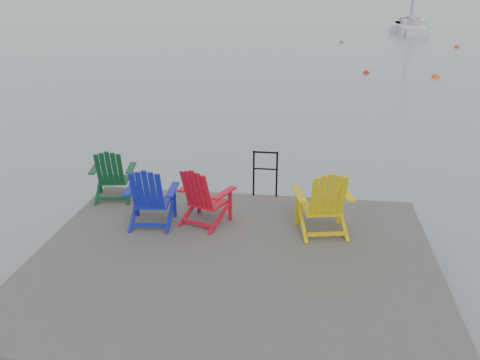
# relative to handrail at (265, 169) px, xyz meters

# --- Properties ---
(ground) EXTENTS (400.00, 400.00, 0.00)m
(ground) POSITION_rel_handrail_xyz_m (-0.25, -2.45, -1.04)
(ground) COLOR gray
(ground) RESTS_ON ground
(dock) EXTENTS (6.00, 5.00, 1.40)m
(dock) POSITION_rel_handrail_xyz_m (-0.25, -2.45, -0.69)
(dock) COLOR #2B2927
(dock) RESTS_ON ground
(handrail) EXTENTS (0.48, 0.04, 0.90)m
(handrail) POSITION_rel_handrail_xyz_m (0.00, 0.00, 0.00)
(handrail) COLOR black
(handrail) RESTS_ON dock
(chair_green) EXTENTS (0.90, 0.85, 1.00)m
(chair_green) POSITION_rel_handrail_xyz_m (-2.82, -0.53, -0.04)
(chair_green) COLOR #0B3E1D
(chair_green) RESTS_ON dock
(chair_blue) EXTENTS (0.89, 0.83, 1.06)m
(chair_blue) POSITION_rel_handrail_xyz_m (-1.78, -1.52, -0.01)
(chair_blue) COLOR #0F1B9F
(chair_blue) RESTS_ON dock
(chair_red) EXTENTS (0.98, 0.94, 1.02)m
(chair_red) POSITION_rel_handrail_xyz_m (-0.91, -1.35, -0.03)
(chair_red) COLOR red
(chair_red) RESTS_ON dock
(chair_yellow) EXTENTS (1.02, 0.97, 1.13)m
(chair_yellow) POSITION_rel_handrail_xyz_m (1.08, -1.45, 0.03)
(chair_yellow) COLOR gold
(chair_yellow) RESTS_ON dock
(sailboat_near) EXTENTS (2.73, 9.05, 12.30)m
(sailboat_near) POSITION_rel_handrail_xyz_m (10.01, 44.22, -0.69)
(sailboat_near) COLOR silver
(sailboat_near) RESTS_ON ground
(sailboat_mid) EXTENTS (5.41, 10.64, 13.98)m
(sailboat_mid) POSITION_rel_handrail_xyz_m (10.93, 49.33, -0.69)
(sailboat_mid) COLOR silver
(sailboat_mid) RESTS_ON ground
(buoy_a) EXTENTS (0.41, 0.41, 0.41)m
(buoy_a) POSITION_rel_handrail_xyz_m (6.92, 17.57, -1.04)
(buoy_a) COLOR #F6530E
(buoy_a) RESTS_ON ground
(buoy_b) EXTENTS (0.34, 0.34, 0.34)m
(buoy_b) POSITION_rel_handrail_xyz_m (3.60, 18.40, -1.04)
(buoy_b) COLOR red
(buoy_b) RESTS_ON ground
(buoy_c) EXTENTS (0.36, 0.36, 0.36)m
(buoy_c) POSITION_rel_handrail_xyz_m (11.36, 31.48, -1.04)
(buoy_c) COLOR red
(buoy_c) RESTS_ON ground
(buoy_d) EXTENTS (0.31, 0.31, 0.31)m
(buoy_d) POSITION_rel_handrail_xyz_m (3.04, 33.86, -1.04)
(buoy_d) COLOR #BB430B
(buoy_d) RESTS_ON ground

